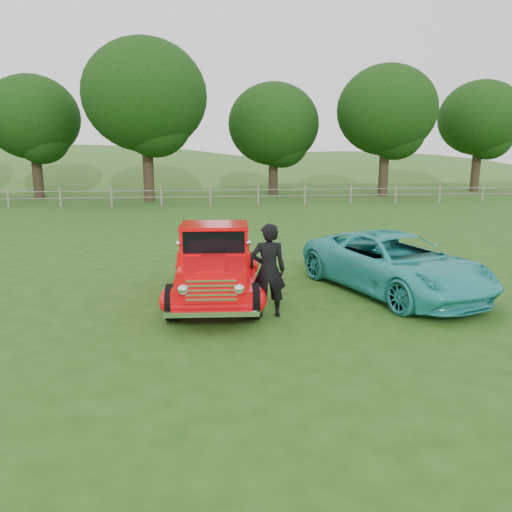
{
  "coord_description": "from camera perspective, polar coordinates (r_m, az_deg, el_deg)",
  "views": [
    {
      "loc": [
        -0.75,
        -9.21,
        3.45
      ],
      "look_at": [
        0.46,
        1.2,
        1.19
      ],
      "focal_mm": 35.0,
      "sensor_mm": 36.0,
      "label": 1
    }
  ],
  "objects": [
    {
      "name": "tree_mid_east",
      "position": [
        38.82,
        14.72,
        15.79
      ],
      "size": [
        7.2,
        7.2,
        9.44
      ],
      "color": "#2F1F17",
      "rests_on": "ground"
    },
    {
      "name": "man",
      "position": [
        10.33,
        1.44,
        -1.64
      ],
      "size": [
        0.75,
        0.51,
        1.97
      ],
      "primitive_type": "imported",
      "rotation": [
        0.0,
        0.0,
        3.08
      ],
      "color": "black",
      "rests_on": "ground"
    },
    {
      "name": "ground",
      "position": [
        9.86,
        -1.87,
        -8.33
      ],
      "size": [
        140.0,
        140.0,
        0.0
      ],
      "primitive_type": "plane",
      "color": "#204813",
      "rests_on": "ground"
    },
    {
      "name": "red_pickup",
      "position": [
        11.66,
        -4.69,
        -1.04
      ],
      "size": [
        2.47,
        5.09,
        1.78
      ],
      "rotation": [
        0.0,
        0.0,
        -0.07
      ],
      "color": "black",
      "rests_on": "ground"
    },
    {
      "name": "distant_hills",
      "position": [
        69.22,
        -9.37,
        5.34
      ],
      "size": [
        116.0,
        60.0,
        18.0
      ],
      "color": "#366525",
      "rests_on": "ground"
    },
    {
      "name": "tree_far_east",
      "position": [
        45.39,
        24.26,
        14.15
      ],
      "size": [
        6.6,
        6.6,
        8.86
      ],
      "color": "#2F1F17",
      "rests_on": "ground"
    },
    {
      "name": "tree_mid_west",
      "position": [
        38.93,
        -24.18,
        14.21
      ],
      "size": [
        6.4,
        6.4,
        8.46
      ],
      "color": "#2F1F17",
      "rests_on": "ground"
    },
    {
      "name": "tree_near_west",
      "position": [
        34.52,
        -12.57,
        17.43
      ],
      "size": [
        8.0,
        8.0,
        10.42
      ],
      "color": "#2F1F17",
      "rests_on": "ground"
    },
    {
      "name": "fence_line",
      "position": [
        31.34,
        -5.25,
        6.88
      ],
      "size": [
        48.0,
        0.12,
        1.2
      ],
      "color": "gray",
      "rests_on": "ground"
    },
    {
      "name": "teal_sedan",
      "position": [
        12.61,
        15.54,
        -0.8
      ],
      "size": [
        3.99,
        5.69,
        1.44
      ],
      "primitive_type": "imported",
      "rotation": [
        0.0,
        0.0,
        0.34
      ],
      "color": "teal",
      "rests_on": "ground"
    },
    {
      "name": "tree_near_east",
      "position": [
        38.68,
        2.01,
        14.8
      ],
      "size": [
        6.8,
        6.8,
        8.33
      ],
      "color": "#2F1F17",
      "rests_on": "ground"
    }
  ]
}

